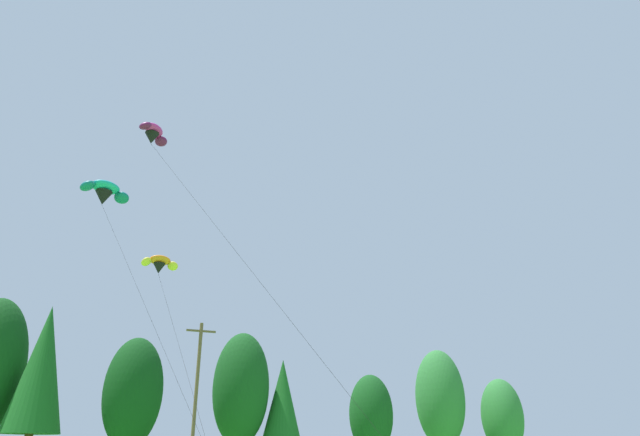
% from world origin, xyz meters
% --- Properties ---
extents(treeline_tree_d, '(4.78, 4.78, 14.48)m').
position_xyz_m(treeline_tree_d, '(-13.04, 50.38, 9.07)').
color(treeline_tree_d, '#472D19').
rests_on(treeline_tree_d, ground_plane).
extents(treeline_tree_e, '(4.98, 4.98, 11.78)m').
position_xyz_m(treeline_tree_e, '(-5.38, 48.25, 7.13)').
color(treeline_tree_e, '#472D19').
rests_on(treeline_tree_e, ground_plane).
extents(treeline_tree_f, '(5.44, 5.44, 13.49)m').
position_xyz_m(treeline_tree_f, '(4.75, 51.37, 8.17)').
color(treeline_tree_f, '#472D19').
rests_on(treeline_tree_f, ground_plane).
extents(treeline_tree_g, '(4.03, 4.03, 11.05)m').
position_xyz_m(treeline_tree_g, '(8.85, 50.97, 6.92)').
color(treeline_tree_g, '#472D19').
rests_on(treeline_tree_g, ground_plane).
extents(treeline_tree_h, '(4.50, 4.50, 10.00)m').
position_xyz_m(treeline_tree_h, '(18.39, 50.89, 6.05)').
color(treeline_tree_h, '#472D19').
rests_on(treeline_tree_h, ground_plane).
extents(treeline_tree_i, '(5.34, 5.34, 13.12)m').
position_xyz_m(treeline_tree_i, '(27.00, 51.26, 7.95)').
color(treeline_tree_i, '#472D19').
rests_on(treeline_tree_i, ground_plane).
extents(treeline_tree_j, '(4.53, 4.53, 10.09)m').
position_xyz_m(treeline_tree_j, '(33.67, 49.61, 6.11)').
color(treeline_tree_j, '#472D19').
rests_on(treeline_tree_j, ground_plane).
extents(utility_pole, '(2.20, 0.26, 11.37)m').
position_xyz_m(utility_pole, '(-1.59, 38.26, 5.95)').
color(utility_pole, brown).
rests_on(utility_pole, ground_plane).
extents(parafoil_kite_high_teal, '(9.26, 11.55, 19.02)m').
position_xyz_m(parafoil_kite_high_teal, '(-9.77, 35.63, 19.80)').
color(parafoil_kite_high_teal, teal).
extents(parafoil_kite_mid_magenta, '(12.21, 15.70, 22.08)m').
position_xyz_m(parafoil_kite_mid_magenta, '(-7.12, 30.91, 22.58)').
color(parafoil_kite_mid_magenta, '#D12893').
extents(parafoil_kite_far_orange, '(4.22, 11.86, 14.24)m').
position_xyz_m(parafoil_kite_far_orange, '(-5.27, 36.67, 15.14)').
color(parafoil_kite_far_orange, orange).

